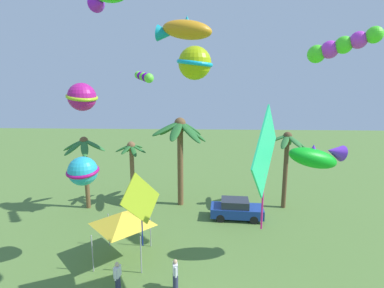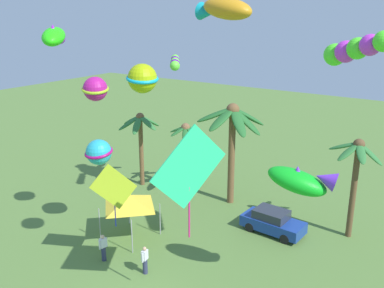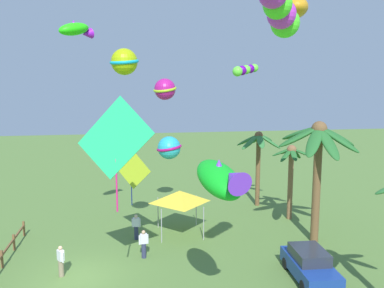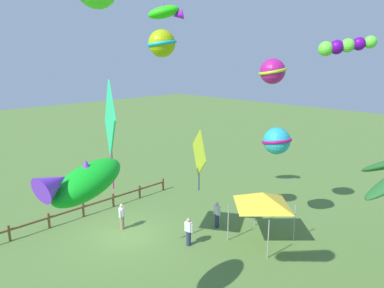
{
  "view_description": "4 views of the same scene",
  "coord_description": "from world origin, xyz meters",
  "px_view_note": "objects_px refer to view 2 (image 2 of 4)",
  "views": [
    {
      "loc": [
        -0.36,
        -8.91,
        9.6
      ],
      "look_at": [
        -1.05,
        5.63,
        6.8
      ],
      "focal_mm": 26.5,
      "sensor_mm": 36.0,
      "label": 1
    },
    {
      "loc": [
        11.45,
        -11.69,
        13.37
      ],
      "look_at": [
        -0.66,
        6.16,
        6.71
      ],
      "focal_mm": 39.98,
      "sensor_mm": 36.0,
      "label": 2
    },
    {
      "loc": [
        18.84,
        2.56,
        9.42
      ],
      "look_at": [
        -1.46,
        5.97,
        6.37
      ],
      "focal_mm": 36.38,
      "sensor_mm": 36.0,
      "label": 3
    },
    {
      "loc": [
        10.66,
        15.93,
        9.93
      ],
      "look_at": [
        -0.95,
        4.35,
        6.0
      ],
      "focal_mm": 33.51,
      "sensor_mm": 36.0,
      "label": 4
    }
  ],
  "objects_px": {
    "festival_tent": "(129,201)",
    "kite_tube_9": "(355,49)",
    "palm_tree_3": "(233,126)",
    "spectator_0": "(103,247)",
    "palm_tree_1": "(185,142)",
    "palm_tree_2": "(356,164)",
    "kite_diamond_1": "(114,188)",
    "kite_fish_2": "(224,9)",
    "kite_fish_4": "(301,181)",
    "kite_tube_6": "(175,62)",
    "kite_ball_0": "(99,152)",
    "kite_fish_8": "(54,37)",
    "parked_car_0": "(272,222)",
    "kite_ball_3": "(142,78)",
    "kite_ball_7": "(95,89)",
    "palm_tree_0": "(140,129)",
    "kite_diamond_5": "(189,169)",
    "spectator_1": "(145,260)"
  },
  "relations": [
    {
      "from": "festival_tent",
      "to": "kite_tube_9",
      "type": "height_order",
      "value": "kite_tube_9"
    },
    {
      "from": "palm_tree_3",
      "to": "spectator_0",
      "type": "distance_m",
      "value": 12.06
    },
    {
      "from": "palm_tree_1",
      "to": "palm_tree_2",
      "type": "relative_size",
      "value": 0.85
    },
    {
      "from": "kite_diamond_1",
      "to": "kite_fish_2",
      "type": "distance_m",
      "value": 12.34
    },
    {
      "from": "kite_fish_4",
      "to": "kite_tube_6",
      "type": "bearing_deg",
      "value": 158.52
    },
    {
      "from": "spectator_0",
      "to": "festival_tent",
      "type": "height_order",
      "value": "festival_tent"
    },
    {
      "from": "kite_fish_2",
      "to": "kite_fish_4",
      "type": "height_order",
      "value": "kite_fish_2"
    },
    {
      "from": "palm_tree_1",
      "to": "kite_ball_0",
      "type": "xyz_separation_m",
      "value": [
        -0.35,
        -8.57,
        1.45
      ]
    },
    {
      "from": "kite_diamond_1",
      "to": "kite_fish_8",
      "type": "distance_m",
      "value": 8.07
    },
    {
      "from": "parked_car_0",
      "to": "kite_ball_3",
      "type": "xyz_separation_m",
      "value": [
        -2.82,
        -8.74,
        9.86
      ]
    },
    {
      "from": "kite_fish_4",
      "to": "kite_diamond_1",
      "type": "bearing_deg",
      "value": -160.02
    },
    {
      "from": "kite_tube_6",
      "to": "kite_ball_7",
      "type": "height_order",
      "value": "kite_tube_6"
    },
    {
      "from": "palm_tree_2",
      "to": "kite_fish_4",
      "type": "relative_size",
      "value": 1.88
    },
    {
      "from": "kite_ball_0",
      "to": "spectator_0",
      "type": "bearing_deg",
      "value": -44.67
    },
    {
      "from": "palm_tree_2",
      "to": "parked_car_0",
      "type": "distance_m",
      "value": 6.18
    },
    {
      "from": "spectator_0",
      "to": "kite_fish_8",
      "type": "xyz_separation_m",
      "value": [
        1.21,
        -2.98,
        11.6
      ]
    },
    {
      "from": "kite_tube_6",
      "to": "kite_ball_7",
      "type": "bearing_deg",
      "value": -114.53
    },
    {
      "from": "palm_tree_2",
      "to": "kite_fish_8",
      "type": "xyz_separation_m",
      "value": [
        -9.4,
        -13.5,
        7.63
      ]
    },
    {
      "from": "kite_ball_7",
      "to": "palm_tree_1",
      "type": "bearing_deg",
      "value": 90.09
    },
    {
      "from": "kite_ball_7",
      "to": "kite_fish_8",
      "type": "distance_m",
      "value": 6.78
    },
    {
      "from": "palm_tree_2",
      "to": "kite_fish_4",
      "type": "bearing_deg",
      "value": -94.97
    },
    {
      "from": "festival_tent",
      "to": "kite_ball_0",
      "type": "relative_size",
      "value": 1.57
    },
    {
      "from": "palm_tree_0",
      "to": "spectator_0",
      "type": "distance_m",
      "value": 11.79
    },
    {
      "from": "spectator_0",
      "to": "kite_tube_6",
      "type": "bearing_deg",
      "value": 88.87
    },
    {
      "from": "palm_tree_2",
      "to": "spectator_0",
      "type": "relative_size",
      "value": 3.98
    },
    {
      "from": "kite_diamond_5",
      "to": "kite_fish_8",
      "type": "relative_size",
      "value": 2.48
    },
    {
      "from": "palm_tree_0",
      "to": "kite_tube_6",
      "type": "distance_m",
      "value": 8.6
    },
    {
      "from": "kite_fish_4",
      "to": "palm_tree_2",
      "type": "bearing_deg",
      "value": 85.03
    },
    {
      "from": "palm_tree_3",
      "to": "kite_fish_4",
      "type": "distance_m",
      "value": 11.13
    },
    {
      "from": "palm_tree_0",
      "to": "spectator_1",
      "type": "height_order",
      "value": "palm_tree_0"
    },
    {
      "from": "palm_tree_0",
      "to": "palm_tree_3",
      "type": "bearing_deg",
      "value": 8.12
    },
    {
      "from": "kite_ball_0",
      "to": "kite_ball_3",
      "type": "bearing_deg",
      "value": -24.89
    },
    {
      "from": "kite_diamond_1",
      "to": "kite_fish_4",
      "type": "xyz_separation_m",
      "value": [
        8.63,
        3.14,
        1.3
      ]
    },
    {
      "from": "kite_ball_0",
      "to": "kite_fish_2",
      "type": "relative_size",
      "value": 0.44
    },
    {
      "from": "kite_ball_0",
      "to": "kite_fish_2",
      "type": "height_order",
      "value": "kite_fish_2"
    },
    {
      "from": "kite_fish_4",
      "to": "kite_tube_9",
      "type": "relative_size",
      "value": 1.07
    },
    {
      "from": "kite_diamond_1",
      "to": "kite_tube_6",
      "type": "height_order",
      "value": "kite_tube_6"
    },
    {
      "from": "palm_tree_1",
      "to": "palm_tree_3",
      "type": "distance_m",
      "value": 4.55
    },
    {
      "from": "palm_tree_0",
      "to": "palm_tree_2",
      "type": "relative_size",
      "value": 0.94
    },
    {
      "from": "parked_car_0",
      "to": "kite_fish_2",
      "type": "height_order",
      "value": "kite_fish_2"
    },
    {
      "from": "parked_car_0",
      "to": "kite_diamond_1",
      "type": "relative_size",
      "value": 1.15
    },
    {
      "from": "palm_tree_3",
      "to": "parked_car_0",
      "type": "distance_m",
      "value": 7.12
    },
    {
      "from": "parked_car_0",
      "to": "kite_fish_4",
      "type": "relative_size",
      "value": 1.19
    },
    {
      "from": "palm_tree_1",
      "to": "kite_diamond_1",
      "type": "bearing_deg",
      "value": -73.3
    },
    {
      "from": "festival_tent",
      "to": "kite_ball_3",
      "type": "xyz_separation_m",
      "value": [
        4.19,
        -3.27,
        8.14
      ]
    },
    {
      "from": "palm_tree_2",
      "to": "kite_ball_0",
      "type": "relative_size",
      "value": 3.48
    },
    {
      "from": "palm_tree_2",
      "to": "kite_diamond_5",
      "type": "xyz_separation_m",
      "value": [
        -4.15,
        -11.44,
        2.35
      ]
    },
    {
      "from": "festival_tent",
      "to": "kite_ball_0",
      "type": "xyz_separation_m",
      "value": [
        -1.87,
        -0.45,
        2.87
      ]
    },
    {
      "from": "palm_tree_2",
      "to": "palm_tree_3",
      "type": "height_order",
      "value": "palm_tree_3"
    },
    {
      "from": "palm_tree_3",
      "to": "kite_tube_9",
      "type": "distance_m",
      "value": 12.77
    }
  ]
}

